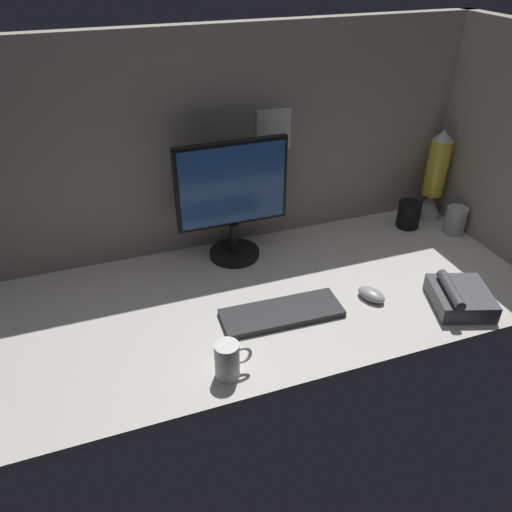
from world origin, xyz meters
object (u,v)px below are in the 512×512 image
mug_ceramic_white (228,360)px  mug_black_travel (409,215)px  monitor (232,196)px  desk_phone (459,297)px  lava_lamp (434,182)px  mouse (371,294)px  mug_steel (455,220)px  keyboard (282,313)px

mug_ceramic_white → mug_black_travel: size_ratio=1.03×
monitor → mug_black_travel: bearing=-2.5°
mug_ceramic_white → desk_phone: bearing=3.1°
monitor → lava_lamp: size_ratio=1.17×
mug_black_travel → desk_phone: size_ratio=0.44×
mouse → mug_steel: (52.02, 26.77, 3.48)cm
mug_steel → lava_lamp: 17.55cm
mug_black_travel → desk_phone: mug_black_travel is taller
monitor → desk_phone: monitor is taller
lava_lamp → keyboard: bearing=-153.9°
mouse → mug_ceramic_white: bearing=172.9°
mug_steel → mug_black_travel: (-14.44, 9.72, -0.03)cm
keyboard → lava_lamp: 90.64cm
keyboard → desk_phone: size_ratio=1.58×
monitor → mouse: size_ratio=4.43×
monitor → keyboard: monitor is taller
keyboard → mug_black_travel: 76.16cm
mouse → mug_black_travel: bearing=20.0°
mug_steel → lava_lamp: size_ratio=0.28×
lava_lamp → monitor: bearing=-179.0°
mug_ceramic_white → mouse: bearing=17.1°
keyboard → mug_ceramic_white: mug_ceramic_white is taller
mug_steel → desk_phone: bearing=-126.0°
mug_black_travel → mouse: bearing=-135.8°
monitor → desk_phone: bearing=-42.0°
mug_black_travel → desk_phone: 50.39cm
mug_ceramic_white → lava_lamp: 117.95cm
monitor → mouse: 56.11cm
mug_ceramic_white → mug_black_travel: mug_ceramic_white is taller
desk_phone → mug_black_travel: bearing=74.2°
monitor → desk_phone: (57.26, -51.60, -20.06)cm
lava_lamp → desk_phone: 60.47cm
mouse → mug_black_travel: (37.58, 36.49, 3.45)cm
mug_black_travel → lava_lamp: 16.92cm
mug_steel → lava_lamp: bearing=96.6°
monitor → keyboard: bearing=-85.0°
keyboard → desk_phone: desk_phone is taller
mug_black_travel → monitor: bearing=177.5°
mouse → desk_phone: 26.77cm
monitor → keyboard: size_ratio=1.15×
mug_ceramic_white → desk_phone: (76.24, 4.14, -2.16)cm
keyboard → lava_lamp: lava_lamp is taller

